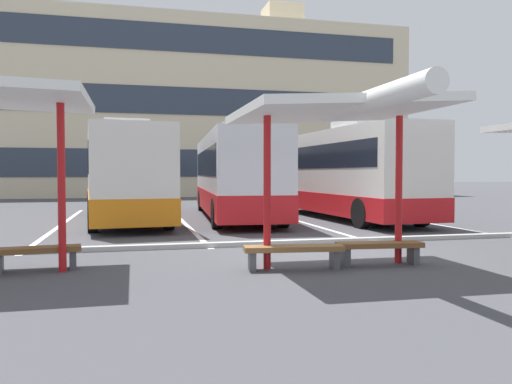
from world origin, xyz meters
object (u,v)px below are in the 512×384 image
object	(u,v)px
bench_2	(294,251)
waiting_shelter_1	(341,112)
coach_bus_0	(123,176)
bench_1	(37,253)
coach_bus_1	(235,176)
coach_bus_2	(345,174)
bench_3	(380,248)

from	to	relation	value
bench_2	waiting_shelter_1	bearing A→B (deg)	-7.06
coach_bus_0	waiting_shelter_1	bearing A→B (deg)	-69.15
bench_1	bench_2	world-z (taller)	same
bench_1	coach_bus_1	bearing A→B (deg)	60.72
bench_1	bench_2	xyz separation A→B (m)	(4.68, -0.95, 0.01)
coach_bus_1	waiting_shelter_1	size ratio (longest dim) A/B	2.27
coach_bus_1	coach_bus_2	size ratio (longest dim) A/B	1.11
coach_bus_2	bench_3	bearing A→B (deg)	-109.82
waiting_shelter_1	bench_3	xyz separation A→B (m)	(0.90, 0.16, -2.64)
bench_1	coach_bus_2	bearing A→B (deg)	41.66
bench_1	waiting_shelter_1	bearing A→B (deg)	-10.79
bench_2	coach_bus_1	bearing A→B (deg)	84.45
coach_bus_2	bench_1	bearing A→B (deg)	-138.34
coach_bus_2	waiting_shelter_1	bearing A→B (deg)	-113.97
coach_bus_0	bench_2	size ratio (longest dim) A/B	5.68
coach_bus_2	waiting_shelter_1	size ratio (longest dim) A/B	2.05
waiting_shelter_1	bench_2	world-z (taller)	waiting_shelter_1
coach_bus_2	bench_2	bearing A→B (deg)	-118.40
coach_bus_1	waiting_shelter_1	world-z (taller)	coach_bus_1
bench_1	waiting_shelter_1	xyz separation A→B (m)	(5.58, -1.06, 2.64)
coach_bus_2	bench_3	xyz separation A→B (m)	(-3.54, -9.81, -1.45)
bench_1	bench_2	size ratio (longest dim) A/B	0.83
bench_2	bench_1	bearing A→B (deg)	168.50
bench_2	bench_3	bearing A→B (deg)	1.70
coach_bus_0	bench_3	bearing A→B (deg)	-64.86
bench_1	waiting_shelter_1	distance (m)	6.27
coach_bus_2	coach_bus_0	bearing A→B (deg)	172.84
bench_3	bench_1	bearing A→B (deg)	172.10
coach_bus_0	waiting_shelter_1	size ratio (longest dim) A/B	2.15
coach_bus_1	bench_1	world-z (taller)	coach_bus_1
coach_bus_0	coach_bus_1	bearing A→B (deg)	3.97
coach_bus_1	bench_1	distance (m)	11.89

